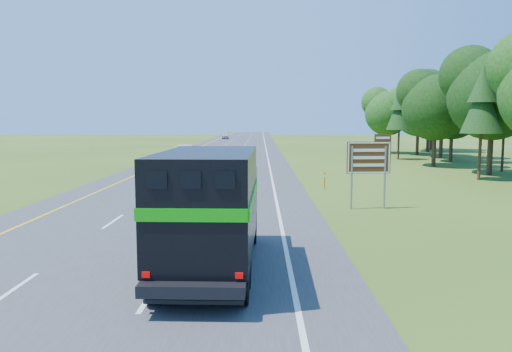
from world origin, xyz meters
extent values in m
plane|color=#344F15|center=(0.00, 0.00, 0.00)|extent=(300.00, 300.00, 0.00)
cube|color=#38383A|center=(0.00, 50.00, 0.02)|extent=(15.00, 260.00, 0.04)
cube|color=yellow|center=(-5.50, 50.00, 0.04)|extent=(0.15, 260.00, 0.01)
cube|color=white|center=(5.50, 50.00, 0.04)|extent=(0.15, 260.00, 0.01)
cylinder|color=black|center=(2.21, 7.22, 0.59)|extent=(0.37, 1.10, 1.10)
cylinder|color=black|center=(4.30, 7.17, 0.59)|extent=(0.37, 1.10, 1.10)
cylinder|color=black|center=(2.10, 2.43, 0.59)|extent=(0.37, 1.10, 1.10)
cylinder|color=black|center=(4.19, 2.38, 0.59)|extent=(0.37, 1.10, 1.10)
cylinder|color=black|center=(2.07, 1.23, 0.59)|extent=(0.37, 1.10, 1.10)
cylinder|color=black|center=(4.17, 1.18, 0.59)|extent=(0.37, 1.10, 1.10)
cube|color=black|center=(3.18, 4.00, 0.71)|extent=(2.57, 8.03, 0.28)
cube|color=black|center=(3.25, 7.09, 1.80)|extent=(2.48, 1.85, 1.90)
cube|color=black|center=(3.27, 8.01, 2.29)|extent=(2.20, 0.11, 0.60)
cube|color=black|center=(3.17, 3.30, 2.22)|extent=(2.62, 5.84, 2.74)
cube|color=#089F0A|center=(3.10, 0.39, 2.36)|extent=(2.49, 0.10, 0.30)
cube|color=#089F0A|center=(1.90, 3.33, 2.36)|extent=(0.17, 5.79, 0.30)
cube|color=#089F0A|center=(4.43, 3.27, 2.36)|extent=(0.17, 5.79, 0.30)
cube|color=black|center=(2.35, 0.41, 3.14)|extent=(0.45, 0.05, 0.40)
cube|color=black|center=(3.10, 0.39, 3.14)|extent=(0.45, 0.05, 0.40)
cube|color=black|center=(3.85, 0.37, 3.14)|extent=(0.45, 0.05, 0.40)
cube|color=black|center=(3.10, 0.51, 0.34)|extent=(2.30, 0.17, 0.10)
cube|color=#B20505|center=(2.05, 0.41, 1.00)|extent=(0.18, 0.04, 0.14)
cube|color=#B20505|center=(4.15, 0.37, 1.00)|extent=(0.18, 0.04, 0.14)
imported|color=white|center=(-3.58, 43.00, 0.95)|extent=(3.21, 6.64, 1.82)
imported|color=#B0B1B7|center=(-3.90, 109.73, 0.76)|extent=(1.90, 4.28, 1.43)
cylinder|color=gray|center=(9.19, 14.41, 1.59)|extent=(0.11, 0.11, 3.18)
cylinder|color=gray|center=(10.88, 14.54, 1.59)|extent=(0.11, 0.11, 3.18)
cube|color=#502811|center=(10.04, 14.48, 2.60)|extent=(2.22, 0.24, 1.59)
cube|color=#502811|center=(10.73, 14.53, 3.58)|extent=(0.85, 0.13, 0.38)
cube|color=white|center=(10.04, 14.44, 2.60)|extent=(2.11, 0.18, 1.53)
cube|color=orange|center=(8.78, 21.66, 0.56)|extent=(0.08, 0.04, 1.12)
cube|color=white|center=(8.78, 21.66, 0.87)|extent=(0.09, 0.05, 0.12)
camera|label=1|loc=(4.62, -10.42, 4.44)|focal=35.00mm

